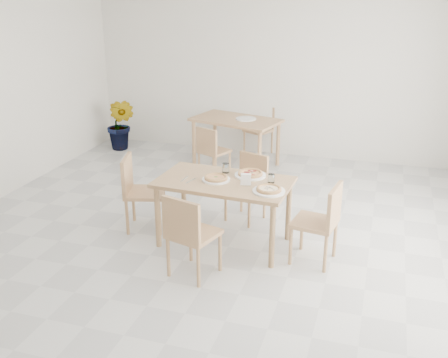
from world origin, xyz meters
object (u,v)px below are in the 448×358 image
(pizza_margherita, at_px, (216,178))
(chair_east, at_px, (323,218))
(plate_empty, at_px, (246,119))
(main_table, at_px, (224,188))
(plate_pepperoni, at_px, (250,175))
(chair_north, at_px, (249,182))
(plate_margherita, at_px, (216,179))
(second_table, at_px, (236,125))
(napkin_holder, at_px, (246,180))
(plate_mushroom, at_px, (269,191))
(pizza_pepperoni, at_px, (250,173))
(chair_back_s, at_px, (211,149))
(pizza_mushroom, at_px, (269,189))
(potted_plant, at_px, (121,124))
(tumbler_a, at_px, (226,168))
(tumbler_b, at_px, (271,178))
(chair_back_n, at_px, (261,126))
(chair_south, at_px, (189,231))

(pizza_margherita, bearing_deg, chair_east, -4.69)
(pizza_margherita, distance_m, plate_empty, 2.72)
(main_table, xyz_separation_m, plate_pepperoni, (0.23, 0.22, 0.10))
(plate_pepperoni, bearing_deg, chair_north, 105.88)
(plate_margherita, xyz_separation_m, plate_pepperoni, (0.32, 0.24, 0.00))
(second_table, bearing_deg, napkin_holder, -57.26)
(plate_mushroom, xyz_separation_m, pizza_pepperoni, (-0.30, 0.40, 0.02))
(second_table, relative_size, chair_back_s, 1.91)
(chair_east, bearing_deg, pizza_pepperoni, -102.82)
(pizza_margherita, bearing_deg, pizza_mushroom, -14.18)
(potted_plant, bearing_deg, tumbler_a, -43.69)
(tumbler_b, bearing_deg, pizza_margherita, -169.47)
(pizza_mushroom, distance_m, tumbler_b, 0.27)
(main_table, distance_m, pizza_margherita, 0.15)
(pizza_mushroom, xyz_separation_m, chair_back_n, (-0.94, 3.58, -0.32))
(plate_pepperoni, height_order, pizza_margherita, pizza_margherita)
(pizza_mushroom, height_order, chair_back_s, pizza_mushroom)
(chair_south, bearing_deg, potted_plant, -37.67)
(chair_north, bearing_deg, tumbler_b, -39.32)
(plate_pepperoni, distance_m, pizza_margherita, 0.40)
(plate_margherita, relative_size, pizza_pepperoni, 0.89)
(tumbler_b, height_order, potted_plant, potted_plant)
(chair_east, distance_m, plate_mushroom, 0.61)
(main_table, relative_size, potted_plant, 1.64)
(main_table, xyz_separation_m, pizza_mushroom, (0.54, -0.18, 0.12))
(chair_north, xyz_separation_m, pizza_pepperoni, (0.15, -0.52, 0.31))
(chair_back_n, bearing_deg, plate_margherita, -59.21)
(tumbler_a, height_order, second_table, tumbler_a)
(tumbler_a, bearing_deg, potted_plant, 136.31)
(chair_south, height_order, pizza_margherita, chair_south)
(main_table, bearing_deg, plate_margherita, -163.01)
(chair_south, bearing_deg, chair_east, -134.03)
(chair_east, distance_m, potted_plant, 4.84)
(plate_mushroom, relative_size, napkin_holder, 2.57)
(plate_margherita, bearing_deg, chair_south, -91.60)
(chair_east, xyz_separation_m, plate_empty, (-1.57, 2.79, 0.26))
(tumbler_a, bearing_deg, chair_east, -17.46)
(tumbler_b, bearing_deg, plate_mushroom, -82.26)
(potted_plant, bearing_deg, pizza_pepperoni, -41.02)
(chair_back_s, height_order, chair_back_n, chair_back_n)
(chair_south, relative_size, plate_margherita, 2.87)
(plate_margherita, distance_m, plate_empty, 2.72)
(pizza_margherita, distance_m, napkin_holder, 0.35)
(chair_east, relative_size, plate_margherita, 2.85)
(chair_south, relative_size, chair_back_s, 1.12)
(plate_mushroom, height_order, pizza_margherita, pizza_margherita)
(chair_south, height_order, chair_back_n, chair_south)
(plate_margherita, distance_m, second_table, 2.73)
(chair_back_s, height_order, potted_plant, potted_plant)
(plate_pepperoni, xyz_separation_m, tumbler_b, (0.26, -0.13, 0.04))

